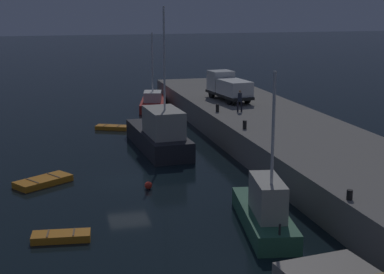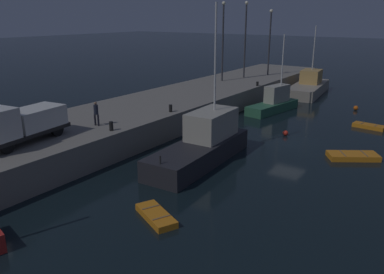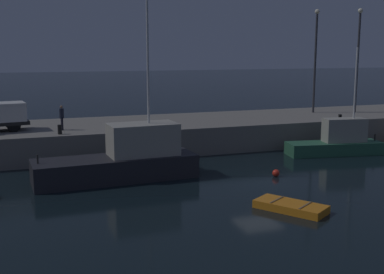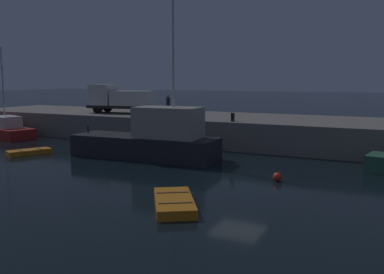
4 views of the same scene
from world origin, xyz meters
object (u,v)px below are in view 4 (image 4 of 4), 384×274
Objects in this scene: fishing_boat_white at (152,139)px; dinghy_orange_near at (29,152)px; bollard_east at (153,114)px; dockworker at (168,104)px; mooring_buoy_mid at (277,177)px; fishing_boat_blue at (2,129)px; rowboat_white_mid at (174,202)px; utility_truck at (120,99)px; bollard_central at (233,117)px.

fishing_boat_white is 8.59m from dinghy_orange_near.
dinghy_orange_near is 4.64× the size of bollard_east.
dockworker is at bearing 80.21° from bollard_east.
mooring_buoy_mid is at bearing -39.64° from dockworker.
fishing_boat_blue is at bearing 168.45° from mooring_buoy_mid.
mooring_buoy_mid is at bearing -15.75° from fishing_boat_white.
fishing_boat_white is 9.26m from mooring_buoy_mid.
dockworker reaches higher than rowboat_white_mid.
fishing_boat_white reaches higher than utility_truck.
dockworker is at bearing 163.87° from bollard_central.
bollard_central is 6.65m from bollard_east.
fishing_boat_white is at bearing -9.36° from fishing_boat_blue.
rowboat_white_mid is at bearing -25.61° from fishing_boat_blue.
dockworker is 2.74× the size of bollard_east.
bollard_east is (14.16, 2.61, 1.72)m from fishing_boat_blue.
fishing_boat_white reaches higher than fishing_boat_blue.
dinghy_orange_near is at bearing -145.30° from bollard_central.
bollard_central is (-2.95, 13.96, 2.16)m from rowboat_white_mid.
dinghy_orange_near is 11.48m from dockworker.
dinghy_orange_near is 15.67m from rowboat_white_mid.
mooring_buoy_mid is (2.51, 6.02, 0.04)m from rowboat_white_mid.
utility_truck is at bearing 171.66° from dockworker.
fishing_boat_blue is at bearing -150.15° from utility_truck.
rowboat_white_mid is 6.52m from mooring_buoy_mid.
mooring_buoy_mid reaches higher than dinghy_orange_near.
mooring_buoy_mid is 20.43m from utility_truck.
utility_truck is 3.54× the size of dockworker.
mooring_buoy_mid is 0.75× the size of bollard_central.
bollard_east is (-9.60, 14.00, 2.17)m from rowboat_white_mid.
fishing_boat_white is at bearing -59.29° from bollard_east.
mooring_buoy_mid is (8.86, -2.50, -1.00)m from fishing_boat_white.
rowboat_white_mid is (23.76, -11.39, -0.46)m from fishing_boat_blue.
mooring_buoy_mid is 0.71× the size of bollard_east.
utility_truck is (9.06, 5.20, 2.68)m from fishing_boat_blue.
fishing_boat_blue reaches higher than utility_truck.
mooring_buoy_mid is 0.07× the size of utility_truck.
utility_truck reaches higher than bollard_central.
bollard_central is at bearing 124.52° from mooring_buoy_mid.
rowboat_white_mid is 22.38m from utility_truck.
fishing_boat_blue reaches higher than mooring_buoy_mid.
fishing_boat_blue is 26.35m from rowboat_white_mid.
fishing_boat_white is at bearing 164.25° from mooring_buoy_mid.
bollard_central reaches higher than dinghy_orange_near.
utility_truck is at bearing 153.03° from bollard_east.
rowboat_white_mid is 14.43m from bollard_central.
dockworker is (14.47, 4.41, 2.40)m from fishing_boat_blue.
dinghy_orange_near is 11.08m from utility_truck.
rowboat_white_mid is at bearing -78.07° from bollard_central.
bollard_east is (-3.26, 5.48, 1.13)m from fishing_boat_white.
fishing_boat_white reaches higher than dinghy_orange_near.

